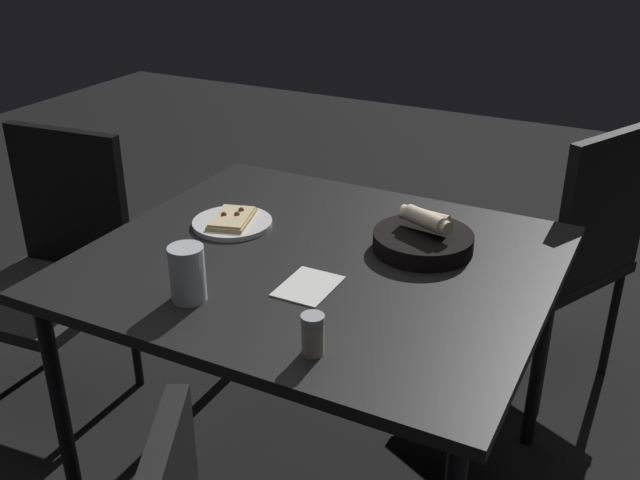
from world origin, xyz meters
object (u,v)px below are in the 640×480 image
dining_table (318,277)px  pizza_plate (232,222)px  beer_glass (188,277)px  chair_spare (567,244)px  bread_basket (424,238)px  chair_near (55,259)px  pepper_shaker (313,337)px

dining_table → pizza_plate: pizza_plate is taller
dining_table → beer_glass: size_ratio=8.75×
dining_table → chair_spare: size_ratio=1.22×
dining_table → chair_spare: bearing=-31.4°
bread_basket → chair_near: 1.21m
dining_table → bread_basket: size_ratio=4.44×
pepper_shaker → beer_glass: bearing=79.8°
pepper_shaker → chair_spare: 1.26m
chair_near → chair_spare: (0.81, -1.45, 0.02)m
chair_spare → bread_basket: bearing=157.1°
pizza_plate → chair_spare: 1.11m
dining_table → pepper_shaker: bearing=-154.2°
beer_glass → pepper_shaker: size_ratio=1.48×
pepper_shaker → chair_spare: chair_spare is taller
beer_glass → bread_basket: bearing=-38.7°
chair_near → dining_table: bearing=-89.9°
dining_table → pizza_plate: bearing=77.8°
dining_table → chair_spare: 0.96m
pizza_plate → beer_glass: (-0.38, -0.14, 0.05)m
bread_basket → beer_glass: bearing=141.3°
pizza_plate → beer_glass: 0.41m
pizza_plate → pepper_shaker: (-0.45, -0.49, 0.03)m
pizza_plate → chair_spare: size_ratio=0.24×
dining_table → pepper_shaker: size_ratio=12.94×
pepper_shaker → chair_spare: bearing=-14.6°
beer_glass → dining_table: bearing=-27.4°
beer_glass → chair_near: 0.89m
beer_glass → chair_spare: size_ratio=0.14×
bread_basket → beer_glass: beer_glass is taller
pepper_shaker → chair_near: (0.38, 1.13, -0.27)m
dining_table → chair_near: bearing=90.1°
pizza_plate → beer_glass: size_ratio=1.69×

